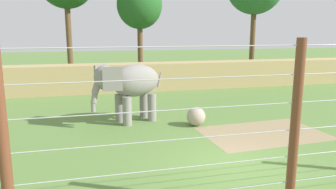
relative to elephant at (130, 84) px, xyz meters
The scene contains 7 objects.
ground_plane 6.38m from the elephant, 65.69° to the right, with size 120.00×120.00×0.00m, color #5B7F3D.
dirt_patch 6.00m from the elephant, 30.67° to the right, with size 4.81×3.11×0.01m, color #937F5B.
embankment_wall 8.25m from the elephant, 72.09° to the left, with size 36.00×1.80×1.87m, color tan.
elephant is the anchor object (origin of this frame).
enrichment_ball 3.24m from the elephant, 24.84° to the right, with size 0.81×0.81×0.81m, color tan.
cable_fence 8.51m from the elephant, 72.73° to the right, with size 12.59×0.21×3.90m.
tree_left_of_centre 14.34m from the elephant, 78.75° to the left, with size 3.77×3.77×8.16m.
Camera 1 is at (-4.31, -8.37, 4.02)m, focal length 34.34 mm.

